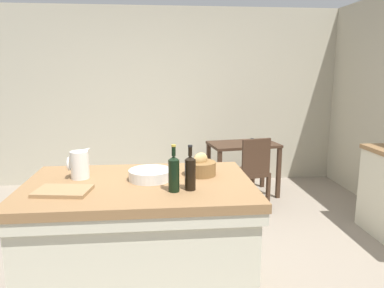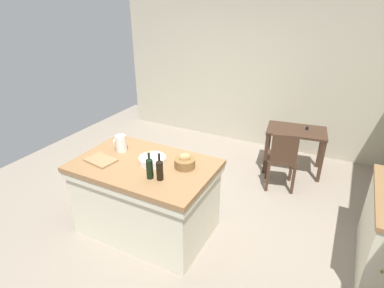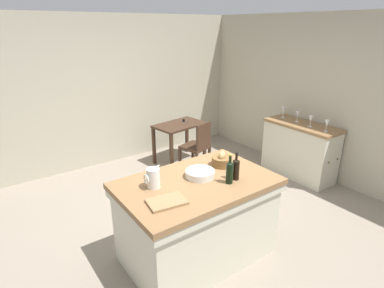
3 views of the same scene
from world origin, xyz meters
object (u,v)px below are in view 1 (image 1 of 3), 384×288
at_px(island_table, 140,239).
at_px(wooden_chair, 250,171).
at_px(wash_bowl, 150,175).
at_px(bread_basket, 200,167).
at_px(writing_desk, 243,152).
at_px(pitcher, 79,164).
at_px(wine_bottle_dark, 190,172).
at_px(wine_bottle_amber, 174,173).
at_px(cutting_board, 63,191).

relative_size(island_table, wooden_chair, 1.73).
distance_m(island_table, wash_bowl, 0.47).
bearing_deg(bread_basket, wash_bowl, -167.45).
height_order(writing_desk, pitcher, pitcher).
xyz_separation_m(island_table, wine_bottle_dark, (0.34, -0.20, 0.55)).
bearing_deg(island_table, writing_desk, 60.35).
xyz_separation_m(island_table, wooden_chair, (1.24, 1.64, 0.01)).
relative_size(bread_basket, wine_bottle_dark, 0.77).
distance_m(wooden_chair, wash_bowl, 2.01).
distance_m(island_table, bread_basket, 0.68).
relative_size(bread_basket, wine_bottle_amber, 0.75).
bearing_deg(bread_basket, cutting_board, -160.84).
relative_size(island_table, wine_bottle_dark, 5.32).
bearing_deg(wash_bowl, wooden_chair, 53.96).
relative_size(writing_desk, wooden_chair, 1.06).
bearing_deg(writing_desk, bread_basket, -111.54).
height_order(island_table, cutting_board, cutting_board).
xyz_separation_m(island_table, wash_bowl, (0.08, 0.06, 0.46)).
height_order(island_table, wooden_chair, wooden_chair).
bearing_deg(pitcher, wash_bowl, -9.28).
relative_size(wash_bowl, wine_bottle_amber, 0.99).
height_order(writing_desk, wine_bottle_dark, wine_bottle_dark).
distance_m(bread_basket, cutting_board, 0.98).
height_order(writing_desk, bread_basket, bread_basket).
xyz_separation_m(wash_bowl, wine_bottle_amber, (0.16, -0.28, 0.09)).
bearing_deg(island_table, pitcher, 161.91).
relative_size(pitcher, bread_basket, 1.05).
relative_size(cutting_board, wine_bottle_dark, 1.13).
bearing_deg(wooden_chair, wash_bowl, -126.04).
relative_size(island_table, bread_basket, 6.89).
relative_size(writing_desk, wash_bowl, 3.18).
bearing_deg(cutting_board, pitcher, 82.08).
xyz_separation_m(wash_bowl, cutting_board, (-0.55, -0.24, -0.02)).
xyz_separation_m(cutting_board, wine_bottle_amber, (0.71, -0.04, 0.11)).
height_order(wash_bowl, cutting_board, wash_bowl).
height_order(pitcher, bread_basket, pitcher).
bearing_deg(island_table, wooden_chair, 53.07).
distance_m(pitcher, wine_bottle_amber, 0.76).
bearing_deg(wine_bottle_amber, cutting_board, 176.75).
relative_size(wooden_chair, bread_basket, 4.00).
xyz_separation_m(wooden_chair, wine_bottle_amber, (-1.00, -1.87, 0.54)).
bearing_deg(wine_bottle_dark, wash_bowl, 135.97).
distance_m(cutting_board, wine_bottle_amber, 0.72).
xyz_separation_m(wash_bowl, bread_basket, (0.37, 0.08, 0.02)).
bearing_deg(island_table, cutting_board, -158.93).
xyz_separation_m(cutting_board, wine_bottle_dark, (0.82, -0.02, 0.11)).
bearing_deg(cutting_board, island_table, 21.07).
bearing_deg(island_table, bread_basket, 17.12).
bearing_deg(pitcher, cutting_board, -97.92).
bearing_deg(writing_desk, wooden_chair, -95.42).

